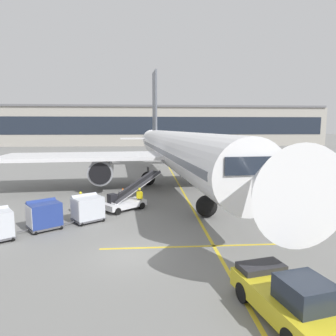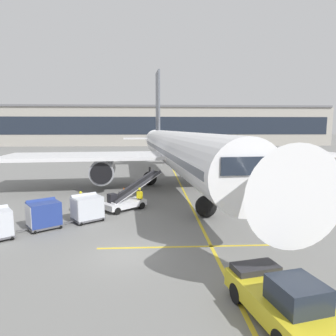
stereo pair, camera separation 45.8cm
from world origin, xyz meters
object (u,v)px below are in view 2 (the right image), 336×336
Objects in this scene: baggage_cart_lead at (87,207)px; ground_crew_by_loader at (81,201)px; baggage_cart_second at (44,214)px; safety_cone_engine_keepout at (124,190)px; parked_airplane at (178,151)px; ground_crew_marshaller at (140,197)px; ground_crew_wingwalker at (81,210)px; ground_crew_by_carts at (84,205)px; pushback_tug at (283,299)px; belt_loader at (127,199)px.

ground_crew_by_loader is (-0.90, 2.02, -0.00)m from baggage_cart_lead.
safety_cone_engine_keepout is at bearing 67.83° from baggage_cart_second.
ground_crew_by_loader is at bearing -128.82° from parked_airplane.
ground_crew_marshaller is at bearing 41.49° from baggage_cart_lead.
ground_crew_by_carts is at bearing 95.20° from ground_crew_wingwalker.
parked_airplane is at bearing 93.71° from pushback_tug.
ground_crew_wingwalker is (-2.83, -3.69, 0.14)m from belt_loader.
belt_loader is 2.80× the size of ground_crew_by_loader.
pushback_tug is 15.86m from ground_crew_marshaller.
ground_crew_by_loader is 1.00× the size of ground_crew_by_carts.
pushback_tug is 2.72× the size of ground_crew_by_carts.
safety_cone_engine_keepout is (1.76, 9.00, -0.70)m from baggage_cart_lead.
ground_crew_by_carts is at bearing 127.36° from pushback_tug.
ground_crew_by_loader and ground_crew_wingwalker have the same top height.
parked_airplane is 27.47× the size of ground_crew_marshaller.
ground_crew_by_loader is at bearing -110.81° from safety_cone_engine_keepout.
ground_crew_by_carts is (0.52, -1.35, 0.00)m from ground_crew_by_loader.
ground_crew_by_carts is at bearing -142.06° from belt_loader.
ground_crew_by_carts is (-7.88, -11.79, -3.07)m from parked_airplane.
ground_crew_by_carts reaches higher than safety_cone_engine_keepout.
ground_crew_marshaller is (-3.90, -9.28, -3.07)m from parked_airplane.
safety_cone_engine_keepout is at bearing -149.01° from parked_airplane.
ground_crew_by_carts is at bearing 45.02° from baggage_cart_second.
ground_crew_marshaller is (3.59, 3.18, -0.00)m from baggage_cart_lead.
baggage_cart_lead is 2.91m from baggage_cart_second.
ground_crew_by_loader is (1.61, 3.49, -0.00)m from baggage_cart_second.
baggage_cart_second reaches higher than ground_crew_marshaller.
baggage_cart_second is (-5.09, -4.44, 0.14)m from belt_loader.
ground_crew_by_carts is (-9.45, 12.37, 0.17)m from pushback_tug.
belt_loader is at bearing 52.48° from ground_crew_wingwalker.
baggage_cart_second is at bearing -149.67° from baggage_cart_lead.
baggage_cart_lead is at bearing -60.19° from ground_crew_by_carts.
baggage_cart_second is 3.02m from ground_crew_by_carts.
belt_loader is 3.76m from ground_crew_by_carts.
ground_crew_wingwalker is (0.13, -1.38, 0.00)m from ground_crew_by_carts.
ground_crew_by_loader is 4.64m from ground_crew_marshaller.
ground_crew_by_carts is at bearing -68.98° from ground_crew_by_loader.
ground_crew_marshaller is at bearing 14.50° from ground_crew_by_loader.
baggage_cart_second is 3.84m from ground_crew_by_loader.
baggage_cart_second is (-2.51, -1.47, 0.00)m from baggage_cart_lead.
ground_crew_wingwalker is at bearing -76.72° from ground_crew_by_loader.
baggage_cart_second is at bearing -134.98° from ground_crew_by_carts.
belt_loader is 2.80× the size of ground_crew_by_carts.
ground_crew_by_loader is (-3.48, -0.95, 0.14)m from belt_loader.
baggage_cart_second is 15.46m from pushback_tug.
baggage_cart_second is at bearing 138.51° from pushback_tug.
belt_loader is 1.82× the size of baggage_cart_second.
baggage_cart_lead is 1.54× the size of ground_crew_marshaller.
pushback_tug reaches higher than safety_cone_engine_keepout.
baggage_cart_lead is 1.54× the size of ground_crew_wingwalker.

